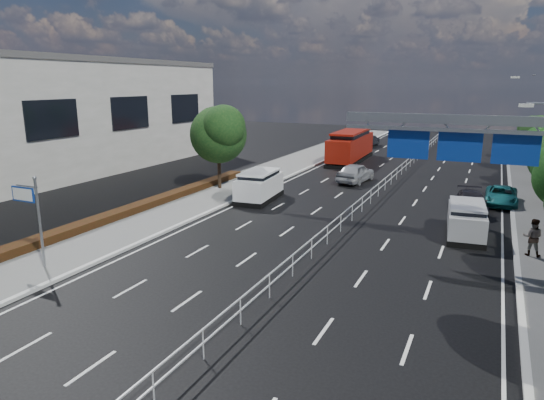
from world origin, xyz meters
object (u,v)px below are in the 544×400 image
at_px(overhead_gantry, 477,142).
at_px(red_bus, 351,145).
at_px(white_minivan, 259,186).
at_px(silver_minivan, 466,220).
at_px(parked_car_teal, 501,196).
at_px(parked_car_dark, 471,202).
at_px(pedestrian_b, 533,237).
at_px(toilet_sign, 31,206).
at_px(near_car_silver, 356,173).
at_px(near_car_dark, 370,141).

xyz_separation_m(overhead_gantry, red_bus, (-13.22, 26.11, -3.89)).
bearing_deg(white_minivan, silver_minivan, -16.68).
bearing_deg(silver_minivan, parked_car_teal, 72.99).
xyz_separation_m(parked_car_dark, pedestrian_b, (3.10, -8.06, 0.39)).
bearing_deg(toilet_sign, near_car_silver, 72.58).
bearing_deg(near_car_dark, pedestrian_b, 117.88).
bearing_deg(parked_car_teal, overhead_gantry, -97.37).
bearing_deg(near_car_dark, near_car_silver, 104.72).
bearing_deg(near_car_silver, overhead_gantry, 129.38).
relative_size(toilet_sign, near_car_silver, 0.90).
xyz_separation_m(near_car_silver, parked_car_dark, (9.49, -6.38, -0.15)).
xyz_separation_m(parked_car_teal, parked_car_dark, (-1.80, -3.00, 0.05)).
relative_size(near_car_silver, silver_minivan, 1.03).
bearing_deg(parked_car_dark, pedestrian_b, -75.96).
relative_size(red_bus, near_car_silver, 2.31).
xyz_separation_m(toilet_sign, white_minivan, (3.37, 16.14, -1.90)).
xyz_separation_m(red_bus, parked_car_teal, (14.78, -14.17, -1.09)).
bearing_deg(toilet_sign, white_minivan, 78.20).
distance_m(overhead_gantry, pedestrian_b, 5.45).
height_order(toilet_sign, overhead_gantry, overhead_gantry).
bearing_deg(overhead_gantry, parked_car_dark, 91.54).
height_order(overhead_gantry, white_minivan, overhead_gantry).
height_order(white_minivan, red_bus, red_bus).
xyz_separation_m(overhead_gantry, near_car_silver, (-9.73, 15.33, -4.79)).
bearing_deg(toilet_sign, parked_car_dark, 47.43).
relative_size(red_bus, parked_car_teal, 2.48).
bearing_deg(white_minivan, near_car_silver, 58.46).
relative_size(toilet_sign, white_minivan, 0.86).
distance_m(overhead_gantry, parked_car_teal, 13.04).
bearing_deg(red_bus, pedestrian_b, -59.37).
bearing_deg(red_bus, parked_car_teal, -45.67).
xyz_separation_m(white_minivan, parked_car_dark, (14.08, 2.86, -0.38)).
xyz_separation_m(near_car_silver, near_car_dark, (-4.66, 24.27, -0.10)).
relative_size(toilet_sign, pedestrian_b, 2.37).
distance_m(toilet_sign, near_car_dark, 49.80).
xyz_separation_m(overhead_gantry, parked_car_dark, (-0.24, 8.95, -4.94)).
bearing_deg(silver_minivan, near_car_dark, 105.88).
bearing_deg(pedestrian_b, parked_car_dark, -63.76).
xyz_separation_m(white_minivan, silver_minivan, (14.08, -2.88, -0.12)).
relative_size(toilet_sign, silver_minivan, 0.93).
relative_size(silver_minivan, parked_car_dark, 1.02).
height_order(toilet_sign, pedestrian_b, toilet_sign).
bearing_deg(parked_car_teal, red_bus, 136.29).
bearing_deg(near_car_silver, parked_car_dark, 153.06).
xyz_separation_m(parked_car_teal, pedestrian_b, (1.30, -11.06, 0.43)).
xyz_separation_m(overhead_gantry, white_minivan, (-14.32, 6.09, -4.56)).
bearing_deg(near_car_dark, parked_car_teal, 123.84).
relative_size(white_minivan, pedestrian_b, 2.76).
relative_size(red_bus, silver_minivan, 2.37).
distance_m(parked_car_dark, pedestrian_b, 8.65).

